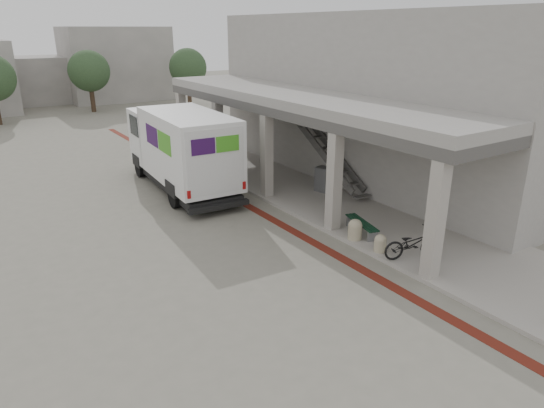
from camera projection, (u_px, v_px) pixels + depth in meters
ground at (290, 251)px, 14.75m from camera, size 120.00×120.00×0.00m
bike_lane_stripe at (280, 223)px, 16.83m from camera, size 0.35×40.00×0.01m
sidewalk at (383, 222)px, 16.81m from camera, size 4.40×28.00×0.12m
transit_building at (359, 103)px, 20.66m from camera, size 7.60×17.00×7.00m
distant_backdrop at (12, 75)px, 40.39m from camera, size 28.00×10.00×6.50m
tree_mid at (89, 71)px, 38.15m from camera, size 3.20×3.20×4.80m
tree_right at (188, 68)px, 41.54m from camera, size 3.20×3.20×4.80m
fedex_truck at (181, 148)px, 19.94m from camera, size 2.89×7.89×3.31m
bench at (362, 225)px, 15.68m from camera, size 0.75×1.67×0.38m
bollard_near at (355, 229)px, 15.23m from camera, size 0.44×0.44×0.66m
bollard_far at (380, 243)px, 14.40m from camera, size 0.36×0.36×0.54m
utility_cabinet at (324, 179)px, 19.63m from camera, size 0.59×0.70×1.00m
bicycle_black at (412, 244)px, 13.92m from camera, size 1.82×1.15×0.90m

